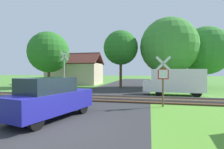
{
  "coord_description": "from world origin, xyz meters",
  "views": [
    {
      "loc": [
        3.41,
        -5.78,
        2.05
      ],
      "look_at": [
        0.5,
        7.69,
        1.8
      ],
      "focal_mm": 28.0,
      "sensor_mm": 36.0,
      "label": 1
    }
  ],
  "objects_px": {
    "tree_left": "(49,52)",
    "tree_right": "(169,46)",
    "parked_car": "(50,98)",
    "tree_center": "(121,48)",
    "tree_far": "(205,51)",
    "house": "(75,73)",
    "mail_truck": "(175,81)",
    "crossing_sign_far": "(64,69)",
    "stop_sign_near": "(163,77)"
  },
  "relations": [
    {
      "from": "crossing_sign_far",
      "to": "mail_truck",
      "type": "xyz_separation_m",
      "value": [
        9.89,
        0.66,
        -1.01
      ]
    },
    {
      "from": "crossing_sign_far",
      "to": "parked_car",
      "type": "height_order",
      "value": "crossing_sign_far"
    },
    {
      "from": "stop_sign_near",
      "to": "tree_right",
      "type": "xyz_separation_m",
      "value": [
        1.55,
        12.36,
        3.48
      ]
    },
    {
      "from": "stop_sign_near",
      "to": "tree_far",
      "type": "xyz_separation_m",
      "value": [
        6.39,
        14.69,
        3.07
      ]
    },
    {
      "from": "tree_far",
      "to": "crossing_sign_far",
      "type": "bearing_deg",
      "value": -146.0
    },
    {
      "from": "tree_right",
      "to": "tree_left",
      "type": "bearing_deg",
      "value": -170.52
    },
    {
      "from": "tree_right",
      "to": "mail_truck",
      "type": "height_order",
      "value": "tree_right"
    },
    {
      "from": "crossing_sign_far",
      "to": "tree_right",
      "type": "relative_size",
      "value": 0.45
    },
    {
      "from": "parked_car",
      "to": "tree_center",
      "type": "bearing_deg",
      "value": 102.46
    },
    {
      "from": "crossing_sign_far",
      "to": "house",
      "type": "relative_size",
      "value": 0.46
    },
    {
      "from": "house",
      "to": "tree_center",
      "type": "bearing_deg",
      "value": -24.83
    },
    {
      "from": "mail_truck",
      "to": "crossing_sign_far",
      "type": "bearing_deg",
      "value": 95.99
    },
    {
      "from": "stop_sign_near",
      "to": "house",
      "type": "distance_m",
      "value": 20.23
    },
    {
      "from": "stop_sign_near",
      "to": "mail_truck",
      "type": "relative_size",
      "value": 0.59
    },
    {
      "from": "tree_center",
      "to": "house",
      "type": "bearing_deg",
      "value": 154.84
    },
    {
      "from": "crossing_sign_far",
      "to": "tree_far",
      "type": "bearing_deg",
      "value": 38.08
    },
    {
      "from": "tree_far",
      "to": "tree_left",
      "type": "bearing_deg",
      "value": -166.32
    },
    {
      "from": "stop_sign_near",
      "to": "house",
      "type": "height_order",
      "value": "house"
    },
    {
      "from": "tree_left",
      "to": "mail_truck",
      "type": "height_order",
      "value": "tree_left"
    },
    {
      "from": "tree_right",
      "to": "house",
      "type": "bearing_deg",
      "value": 166.1
    },
    {
      "from": "tree_left",
      "to": "tree_far",
      "type": "relative_size",
      "value": 0.9
    },
    {
      "from": "tree_center",
      "to": "parked_car",
      "type": "xyz_separation_m",
      "value": [
        -0.5,
        -15.67,
        -4.21
      ]
    },
    {
      "from": "tree_left",
      "to": "tree_right",
      "type": "relative_size",
      "value": 0.82
    },
    {
      "from": "crossing_sign_far",
      "to": "tree_right",
      "type": "distance_m",
      "value": 13.08
    },
    {
      "from": "crossing_sign_far",
      "to": "tree_right",
      "type": "bearing_deg",
      "value": 41.58
    },
    {
      "from": "crossing_sign_far",
      "to": "tree_left",
      "type": "xyz_separation_m",
      "value": [
        -4.9,
        5.25,
        2.27
      ]
    },
    {
      "from": "tree_left",
      "to": "parked_car",
      "type": "bearing_deg",
      "value": -57.72
    },
    {
      "from": "house",
      "to": "parked_car",
      "type": "xyz_separation_m",
      "value": [
        7.62,
        -19.48,
        -0.91
      ]
    },
    {
      "from": "tree_left",
      "to": "parked_car",
      "type": "distance_m",
      "value": 16.35
    },
    {
      "from": "tree_right",
      "to": "mail_truck",
      "type": "xyz_separation_m",
      "value": [
        -0.22,
        -7.1,
        -3.94
      ]
    },
    {
      "from": "tree_far",
      "to": "parked_car",
      "type": "relative_size",
      "value": 1.85
    },
    {
      "from": "tree_left",
      "to": "tree_right",
      "type": "bearing_deg",
      "value": 9.48
    },
    {
      "from": "mail_truck",
      "to": "tree_center",
      "type": "bearing_deg",
      "value": 42.61
    },
    {
      "from": "stop_sign_near",
      "to": "parked_car",
      "type": "bearing_deg",
      "value": 32.59
    },
    {
      "from": "stop_sign_near",
      "to": "tree_far",
      "type": "bearing_deg",
      "value": -117.15
    },
    {
      "from": "tree_far",
      "to": "tree_right",
      "type": "bearing_deg",
      "value": -154.34
    },
    {
      "from": "house",
      "to": "tree_center",
      "type": "height_order",
      "value": "tree_center"
    },
    {
      "from": "crossing_sign_far",
      "to": "house",
      "type": "bearing_deg",
      "value": 113.67
    },
    {
      "from": "tree_center",
      "to": "parked_car",
      "type": "height_order",
      "value": "tree_center"
    },
    {
      "from": "crossing_sign_far",
      "to": "house",
      "type": "xyz_separation_m",
      "value": [
        -4.0,
        11.25,
        -0.44
      ]
    },
    {
      "from": "stop_sign_near",
      "to": "parked_car",
      "type": "xyz_separation_m",
      "value": [
        -4.95,
        -3.62,
        -0.81
      ]
    },
    {
      "from": "crossing_sign_far",
      "to": "parked_car",
      "type": "relative_size",
      "value": 0.92
    },
    {
      "from": "crossing_sign_far",
      "to": "tree_far",
      "type": "height_order",
      "value": "tree_far"
    },
    {
      "from": "tree_right",
      "to": "mail_truck",
      "type": "distance_m",
      "value": 8.12
    },
    {
      "from": "tree_right",
      "to": "tree_far",
      "type": "bearing_deg",
      "value": 25.66
    },
    {
      "from": "tree_left",
      "to": "tree_far",
      "type": "xyz_separation_m",
      "value": [
        19.85,
        4.83,
        0.26
      ]
    },
    {
      "from": "tree_left",
      "to": "mail_truck",
      "type": "bearing_deg",
      "value": -17.23
    },
    {
      "from": "tree_left",
      "to": "parked_car",
      "type": "relative_size",
      "value": 1.67
    },
    {
      "from": "parked_car",
      "to": "house",
      "type": "bearing_deg",
      "value": 125.66
    },
    {
      "from": "crossing_sign_far",
      "to": "tree_center",
      "type": "height_order",
      "value": "tree_center"
    }
  ]
}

